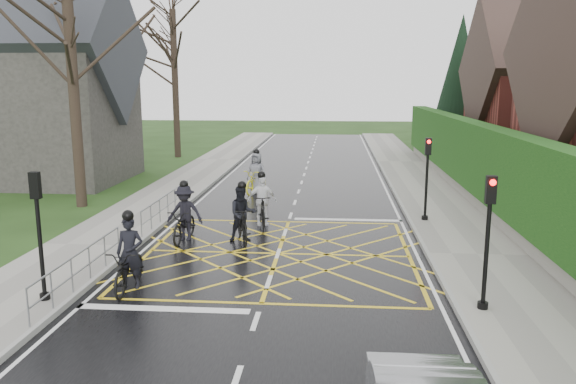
# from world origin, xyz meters

# --- Properties ---
(ground) EXTENTS (120.00, 120.00, 0.00)m
(ground) POSITION_xyz_m (0.00, 0.00, 0.00)
(ground) COLOR #1B3210
(ground) RESTS_ON ground
(road) EXTENTS (9.00, 80.00, 0.01)m
(road) POSITION_xyz_m (0.00, 0.00, 0.01)
(road) COLOR black
(road) RESTS_ON ground
(sidewalk_right) EXTENTS (3.00, 80.00, 0.15)m
(sidewalk_right) POSITION_xyz_m (6.00, 0.00, 0.07)
(sidewalk_right) COLOR gray
(sidewalk_right) RESTS_ON ground
(sidewalk_left) EXTENTS (3.00, 80.00, 0.15)m
(sidewalk_left) POSITION_xyz_m (-6.00, 0.00, 0.07)
(sidewalk_left) COLOR gray
(sidewalk_left) RESTS_ON ground
(stone_wall) EXTENTS (0.50, 38.00, 0.70)m
(stone_wall) POSITION_xyz_m (7.75, 6.00, 0.35)
(stone_wall) COLOR slate
(stone_wall) RESTS_ON ground
(hedge) EXTENTS (0.90, 38.00, 2.80)m
(hedge) POSITION_xyz_m (7.75, 6.00, 2.10)
(hedge) COLOR #123B10
(hedge) RESTS_ON stone_wall
(house_far) EXTENTS (9.80, 8.80, 10.30)m
(house_far) POSITION_xyz_m (14.75, 18.00, 4.36)
(house_far) COLOR maroon
(house_far) RESTS_ON ground
(conifer) EXTENTS (4.60, 4.60, 10.00)m
(conifer) POSITION_xyz_m (10.75, 26.00, 4.99)
(conifer) COLOR black
(conifer) RESTS_ON ground
(church) EXTENTS (8.80, 7.80, 11.00)m
(church) POSITION_xyz_m (-13.54, 12.00, 4.93)
(church) COLOR #2D2B28
(church) RESTS_ON ground
(tree_near) EXTENTS (9.24, 9.24, 11.44)m
(tree_near) POSITION_xyz_m (-9.00, 6.00, 7.91)
(tree_near) COLOR black
(tree_near) RESTS_ON ground
(tree_mid) EXTENTS (10.08, 10.08, 12.48)m
(tree_mid) POSITION_xyz_m (-10.00, 14.00, 8.63)
(tree_mid) COLOR black
(tree_mid) RESTS_ON ground
(tree_far) EXTENTS (8.40, 8.40, 10.40)m
(tree_far) POSITION_xyz_m (-9.30, 22.00, 7.19)
(tree_far) COLOR black
(tree_far) RESTS_ON ground
(railing_south) EXTENTS (0.05, 5.04, 1.03)m
(railing_south) POSITION_xyz_m (-4.65, -3.50, 0.78)
(railing_south) COLOR slate
(railing_south) RESTS_ON ground
(railing_north) EXTENTS (0.05, 6.04, 1.03)m
(railing_north) POSITION_xyz_m (-4.65, 4.00, 0.79)
(railing_north) COLOR slate
(railing_north) RESTS_ON ground
(traffic_light_ne) EXTENTS (0.24, 0.31, 3.21)m
(traffic_light_ne) POSITION_xyz_m (5.10, 4.20, 1.66)
(traffic_light_ne) COLOR black
(traffic_light_ne) RESTS_ON ground
(traffic_light_se) EXTENTS (0.24, 0.31, 3.21)m
(traffic_light_se) POSITION_xyz_m (5.10, -4.20, 1.66)
(traffic_light_se) COLOR black
(traffic_light_se) RESTS_ON ground
(traffic_light_sw) EXTENTS (0.24, 0.31, 3.21)m
(traffic_light_sw) POSITION_xyz_m (-5.10, -4.50, 1.66)
(traffic_light_sw) COLOR black
(traffic_light_sw) RESTS_ON ground
(cyclist_rear) EXTENTS (0.82, 2.15, 2.06)m
(cyclist_rear) POSITION_xyz_m (-3.47, -3.28, 0.67)
(cyclist_rear) COLOR black
(cyclist_rear) RESTS_ON ground
(cyclist_back) EXTENTS (1.15, 2.11, 2.03)m
(cyclist_back) POSITION_xyz_m (-1.31, 1.26, 0.77)
(cyclist_back) COLOR black
(cyclist_back) RESTS_ON ground
(cyclist_mid) EXTENTS (1.24, 2.13, 2.04)m
(cyclist_mid) POSITION_xyz_m (-3.24, 1.23, 0.74)
(cyclist_mid) COLOR black
(cyclist_mid) RESTS_ON ground
(cyclist_front) EXTENTS (1.16, 2.09, 2.01)m
(cyclist_front) POSITION_xyz_m (-0.95, 3.46, 0.74)
(cyclist_front) COLOR black
(cyclist_front) RESTS_ON ground
(cyclist_lead) EXTENTS (1.34, 2.29, 2.11)m
(cyclist_lead) POSITION_xyz_m (-1.98, 9.53, 0.73)
(cyclist_lead) COLOR gold
(cyclist_lead) RESTS_ON ground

